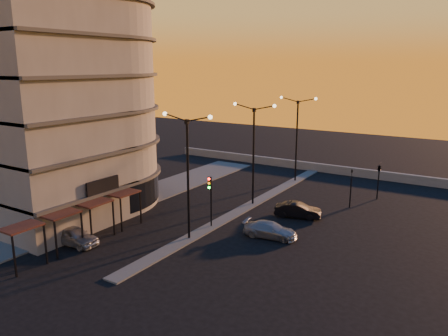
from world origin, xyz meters
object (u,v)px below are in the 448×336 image
(streetlamp_mid, at_px, (254,146))
(car_sedan, at_px, (298,210))
(car_hatchback, at_px, (74,236))
(car_wagon, at_px, (270,230))
(traffic_light_main, at_px, (210,193))

(streetlamp_mid, distance_m, car_sedan, 7.11)
(car_hatchback, height_order, car_wagon, car_hatchback)
(car_hatchback, xyz_separation_m, car_sedan, (11.50, 14.21, -0.03))
(car_sedan, bearing_deg, car_hatchback, 126.34)
(traffic_light_main, relative_size, car_hatchback, 1.06)
(streetlamp_mid, xyz_separation_m, car_sedan, (5.00, -1.07, -4.95))
(traffic_light_main, bearing_deg, streetlamp_mid, 90.00)
(streetlamp_mid, height_order, car_hatchback, streetlamp_mid)
(car_sedan, height_order, car_wagon, car_sedan)
(streetlamp_mid, distance_m, traffic_light_main, 7.62)
(car_sedan, bearing_deg, streetlamp_mid, 63.22)
(streetlamp_mid, distance_m, car_hatchback, 17.32)
(car_wagon, bearing_deg, traffic_light_main, 90.35)
(streetlamp_mid, relative_size, traffic_light_main, 2.24)
(car_hatchback, bearing_deg, streetlamp_mid, -25.83)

